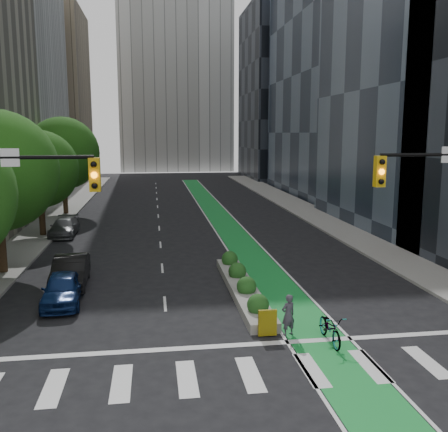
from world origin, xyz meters
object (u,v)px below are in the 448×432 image
object	(u,v)px
parked_car_left_near	(62,289)
parked_car_left_mid	(70,271)
bicycle	(330,328)
median_planter	(242,285)
parked_car_left_far	(64,227)
cyclist	(288,315)

from	to	relation	value
parked_car_left_near	parked_car_left_mid	bearing A→B (deg)	88.12
bicycle	parked_car_left_near	world-z (taller)	parked_car_left_near
median_planter	parked_car_left_far	distance (m)	18.45
cyclist	parked_car_left_far	world-z (taller)	cyclist
median_planter	parked_car_left_near	xyz separation A→B (m)	(-8.20, -0.39, 0.32)
parked_car_left_far	parked_car_left_near	bearing A→B (deg)	-80.93
median_planter	parked_car_left_mid	distance (m)	8.58
parked_car_left_near	parked_car_left_far	xyz separation A→B (m)	(-2.50, 15.42, -0.05)
median_planter	parked_car_left_mid	bearing A→B (deg)	164.72
cyclist	parked_car_left_far	size ratio (longest dim) A/B	0.36
median_planter	cyclist	bearing A→B (deg)	-81.27
median_planter	parked_car_left_far	xyz separation A→B (m)	(-10.70, 15.02, 0.27)
parked_car_left_mid	parked_car_left_far	size ratio (longest dim) A/B	1.03
parked_car_left_near	parked_car_left_mid	distance (m)	2.65
cyclist	parked_car_left_near	size ratio (longest dim) A/B	0.39
cyclist	parked_car_left_near	world-z (taller)	cyclist
cyclist	parked_car_left_far	bearing A→B (deg)	-81.34
cyclist	parked_car_left_mid	bearing A→B (deg)	-60.43
parked_car_left_far	bicycle	bearing A→B (deg)	-58.76
bicycle	parked_car_left_mid	xyz separation A→B (m)	(-10.41, 8.30, 0.20)
parked_car_left_near	median_planter	bearing A→B (deg)	-0.51
bicycle	parked_car_left_near	size ratio (longest dim) A/B	0.52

